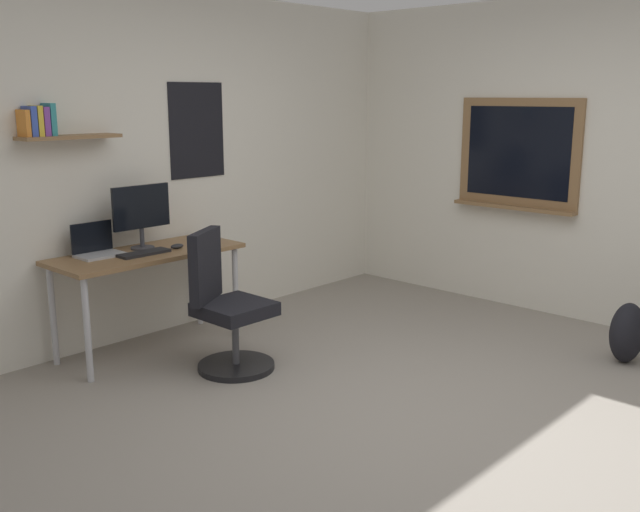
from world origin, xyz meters
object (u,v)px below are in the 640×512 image
Objects in this scene: keyboard at (144,253)px; coffee_mug at (213,234)px; backpack at (627,333)px; desk at (147,263)px; computer_mouse at (177,246)px; laptop at (97,248)px; office_chair at (226,311)px; monitor_primary at (141,212)px.

coffee_mug is (0.65, 0.05, 0.04)m from keyboard.
backpack is (2.18, -2.56, -0.53)m from keyboard.
computer_mouse is (0.21, -0.07, 0.10)m from desk.
laptop reaches higher than backpack.
laptop reaches higher than office_chair.
desk is at bearing -110.33° from monitor_primary.
backpack is (2.42, -2.78, -0.58)m from laptop.
computer_mouse is 3.24m from backpack.
keyboard is (-0.21, 0.62, 0.34)m from office_chair.
laptop is at bearing 131.11° from backpack.
coffee_mug reaches higher than computer_mouse.
coffee_mug is at bearing -11.75° from monitor_primary.
desk is 4.39× the size of laptop.
keyboard is at bearing -133.48° from desk.
keyboard reaches higher than backpack.
desk is at bearing 101.31° from office_chair.
office_chair is 0.74m from keyboard.
monitor_primary is at bearing 127.35° from backpack.
backpack is at bearing -44.46° from office_chair.
coffee_mug is (0.37, 0.05, 0.03)m from computer_mouse.
office_chair reaches higher than keyboard.
laptop is (-0.31, 0.14, 0.14)m from desk.
backpack is at bearing -52.65° from monitor_primary.
desk is 14.81× the size of coffee_mug.
laptop is 2.98× the size of computer_mouse.
coffee_mug is at bearing 120.41° from backpack.
desk is 0.60m from coffee_mug.
office_chair reaches higher than desk.
office_chair is 9.13× the size of computer_mouse.
keyboard is 4.02× the size of coffee_mug.
laptop is 0.56m from computer_mouse.
coffee_mug is (0.58, -0.02, 0.13)m from desk.
coffee_mug reaches higher than backpack.
office_chair is 0.99m from monitor_primary.
coffee_mug is (0.89, -0.16, -0.01)m from laptop.
coffee_mug is (0.55, -0.11, -0.22)m from monitor_primary.
monitor_primary is at bearing 69.67° from desk.
computer_mouse is (0.07, 0.62, 0.34)m from office_chair.
backpack is at bearing -49.58° from keyboard.
computer_mouse is at bearing -42.64° from monitor_primary.
backpack is (1.90, -2.56, -0.54)m from computer_mouse.
office_chair is at bearing 135.54° from backpack.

